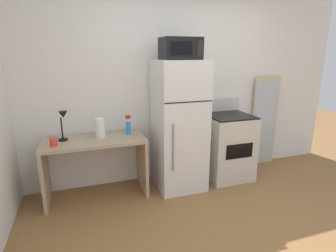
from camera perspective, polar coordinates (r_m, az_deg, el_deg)
ground_plane at (r=2.89m, az=15.70°, el=-22.72°), size 12.00×12.00×0.00m
wall_back_white at (r=3.82m, az=2.76°, el=8.47°), size 5.00×0.10×2.60m
desk at (r=3.43m, az=-15.15°, el=-6.23°), size 1.21×0.54×0.75m
desk_lamp at (r=3.34m, az=-21.36°, el=1.03°), size 0.14×0.12×0.35m
spray_bottle at (r=3.43m, az=-8.43°, el=-0.15°), size 0.06×0.06×0.25m
coffee_mug at (r=3.24m, az=-23.10°, el=-3.13°), size 0.08×0.08×0.09m
paper_towel_roll at (r=3.35m, az=-14.14°, el=-0.47°), size 0.11×0.11×0.24m
refrigerator at (r=3.50m, az=2.32°, el=0.04°), size 0.60×0.66×1.67m
microwave at (r=3.35m, az=2.63°, el=16.07°), size 0.46×0.35×0.26m
oven_range at (r=3.94m, az=12.46°, el=-4.13°), size 0.62×0.61×1.10m
leaning_mirror at (r=4.52m, az=19.69°, el=0.92°), size 0.44×0.03×1.40m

